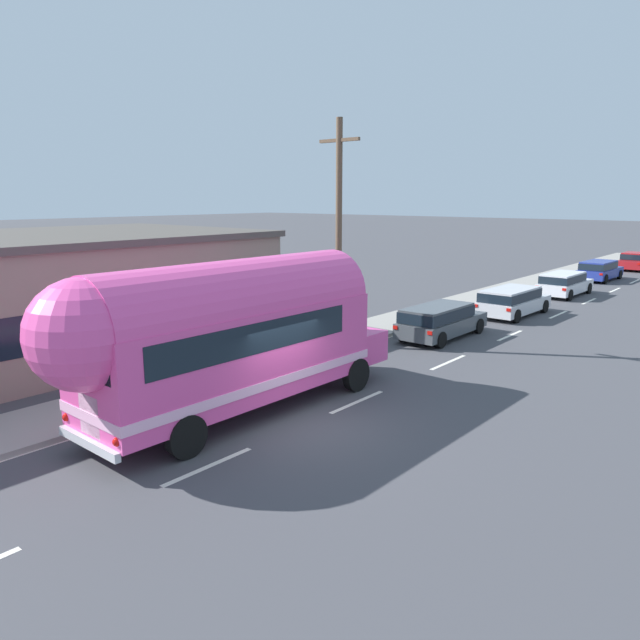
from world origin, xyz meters
TOP-DOWN VIEW (x-y plane):
  - ground_plane at (0.00, 0.00)m, footprint 300.00×300.00m
  - lane_markings at (-2.60, 13.11)m, footprint 3.82×80.00m
  - sidewalk_slab at (-4.99, 10.00)m, footprint 2.60×90.00m
  - roadside_building at (-12.60, -1.36)m, footprint 10.43×17.26m
  - utility_pole at (-4.42, 7.04)m, footprint 1.80×0.24m
  - painted_bus at (-1.86, -0.90)m, footprint 2.70×10.71m
  - car_lead at (-2.05, 10.70)m, footprint 1.89×4.73m
  - car_second at (-1.66, 17.13)m, footprint 2.07×4.83m
  - car_third at (-1.74, 24.89)m, footprint 1.95×4.76m
  - car_fourth at (-2.06, 33.15)m, footprint 2.02×4.72m
  - car_fifth at (-1.68, 41.63)m, footprint 2.03×4.56m

SIDE VIEW (x-z plane):
  - ground_plane at x=0.00m, z-range 0.00..0.00m
  - lane_markings at x=-2.60m, z-range 0.00..0.01m
  - sidewalk_slab at x=-4.99m, z-range 0.00..0.15m
  - car_fifth at x=-1.68m, z-range 0.05..1.42m
  - car_fourth at x=-2.06m, z-range 0.10..1.47m
  - car_third at x=-1.74m, z-range 0.10..1.47m
  - car_lead at x=-2.05m, z-range 0.11..1.48m
  - car_second at x=-1.66m, z-range 0.11..1.48m
  - roadside_building at x=-12.60m, z-range 0.00..4.34m
  - painted_bus at x=-1.86m, z-range 0.24..4.37m
  - utility_pole at x=-4.42m, z-range 0.17..8.67m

